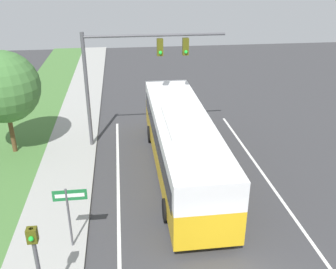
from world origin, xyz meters
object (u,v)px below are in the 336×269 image
Objects in this scene: bus at (182,140)px; street_sign at (70,208)px; pedestrian_signal at (36,257)px; signal_gantry at (130,65)px.

bus reaches higher than street_sign.
bus is 4.81× the size of street_sign.
pedestrian_signal reaches higher than street_sign.
signal_gantry is at bearing 74.53° from pedestrian_signal.
pedestrian_signal is at bearing -105.47° from signal_gantry.
bus is 9.38m from pedestrian_signal.
street_sign is at bearing 77.81° from pedestrian_signal.
signal_gantry reaches higher than bus.
bus is 6.89m from street_sign.
pedestrian_signal is (-5.39, -7.67, 0.31)m from bus.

